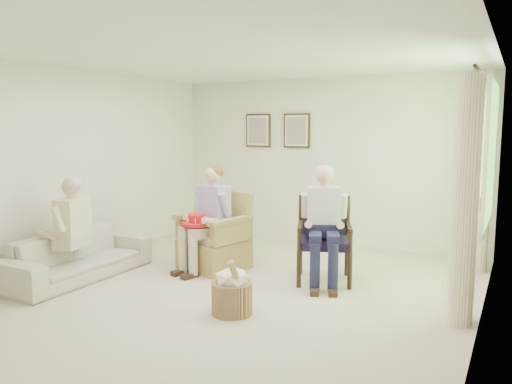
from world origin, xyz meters
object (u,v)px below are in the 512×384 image
at_px(wicker_armchair, 216,244).
at_px(person_dark, 322,216).
at_px(person_sofa, 67,225).
at_px(hatbox, 232,291).
at_px(wood_armchair, 327,236).
at_px(person_wicker, 210,212).
at_px(red_hat, 196,221).
at_px(sofa, 78,256).

height_order(wicker_armchair, person_dark, person_dark).
distance_m(person_sofa, hatbox, 2.31).
bearing_deg(wicker_armchair, wood_armchair, 23.38).
relative_size(person_wicker, person_sofa, 1.08).
relative_size(person_dark, red_hat, 3.60).
bearing_deg(wood_armchair, person_wicker, 171.30).
bearing_deg(wicker_armchair, person_wicker, -74.47).
bearing_deg(hatbox, sofa, 176.81).
height_order(person_dark, red_hat, person_dark).
distance_m(sofa, person_dark, 3.01).
relative_size(wicker_armchair, person_sofa, 0.80).
distance_m(wicker_armchair, person_wicker, 0.47).
relative_size(wicker_armchair, person_dark, 0.72).
distance_m(wood_armchair, sofa, 3.04).
bearing_deg(red_hat, person_sofa, -139.93).
distance_m(person_dark, hatbox, 1.52).
relative_size(person_sofa, hatbox, 2.04).
bearing_deg(person_wicker, person_dark, 22.21).
distance_m(wood_armchair, red_hat, 1.63).
xyz_separation_m(wood_armchair, hatbox, (-0.43, -1.50, -0.30)).
height_order(wood_armchair, person_sofa, person_sofa).
bearing_deg(person_dark, person_wicker, 165.16).
relative_size(sofa, hatbox, 3.13).
bearing_deg(wicker_armchair, person_sofa, -117.80).
bearing_deg(hatbox, wood_armchair, 74.05).
bearing_deg(hatbox, wicker_armchair, 128.39).
height_order(person_wicker, person_dark, person_dark).
distance_m(sofa, person_wicker, 1.69).
height_order(wicker_armchair, person_wicker, person_wicker).
xyz_separation_m(sofa, person_sofa, (-0.00, -0.14, 0.41)).
xyz_separation_m(sofa, red_hat, (1.17, 0.85, 0.39)).
relative_size(wood_armchair, red_hat, 2.56).
height_order(red_hat, hatbox, red_hat).
xyz_separation_m(wicker_armchair, person_dark, (1.46, 0.04, 0.49)).
bearing_deg(sofa, wicker_armchair, -46.46).
height_order(wood_armchair, red_hat, wood_armchair).
xyz_separation_m(person_wicker, person_sofa, (-1.24, -1.18, -0.08)).
bearing_deg(wood_armchair, wicker_armchair, 166.33).
height_order(wood_armchair, person_dark, person_dark).
xyz_separation_m(wood_armchair, sofa, (-2.70, -1.38, -0.26)).
height_order(sofa, person_wicker, person_wicker).
relative_size(person_dark, hatbox, 2.27).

